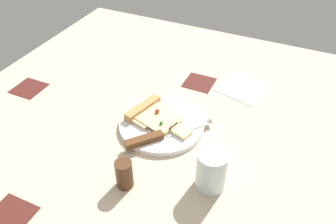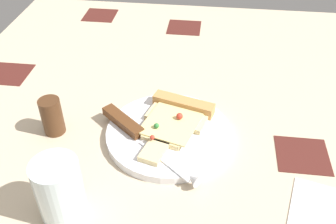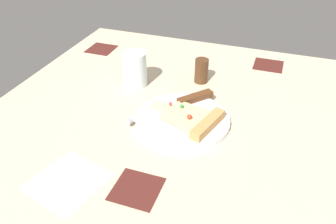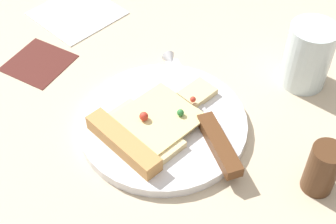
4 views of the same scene
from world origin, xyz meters
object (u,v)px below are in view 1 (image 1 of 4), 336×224
pizza_slice (154,116)px  napkin (243,88)px  plate (162,124)px  knife (161,135)px  pepper_shaker (124,174)px  drinking_glass (211,170)px

pizza_slice → napkin: (-17.83, -25.59, -2.05)cm
plate → napkin: 30.46cm
knife → pepper_shaker: bearing=-53.6°
plate → pizza_slice: size_ratio=1.21×
drinking_glass → napkin: 40.15cm
pizza_slice → pepper_shaker: bearing=25.6°
napkin → pizza_slice: bearing=55.1°
drinking_glass → knife: bearing=-27.0°
plate → pizza_slice: 3.04cm
plate → pepper_shaker: pepper_shaker is taller
drinking_glass → pepper_shaker: size_ratio=1.39×
pizza_slice → drinking_glass: drinking_glass is taller
knife → pepper_shaker: 16.19cm
pepper_shaker → plate: bearing=-87.1°
pizza_slice → knife: 7.67cm
plate → pizza_slice: pizza_slice is taller
knife → napkin: bearing=108.5°
napkin → plate: bearing=59.8°
plate → knife: size_ratio=1.17×
plate → drinking_glass: size_ratio=2.32×
knife → napkin: (-12.99, -31.54, -1.87)cm
napkin → knife: bearing=67.6°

